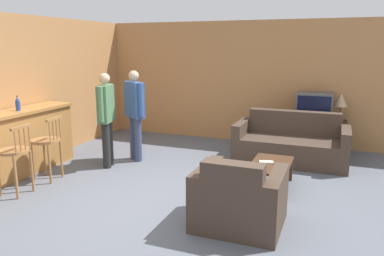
{
  "coord_description": "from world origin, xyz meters",
  "views": [
    {
      "loc": [
        1.86,
        -4.33,
        2.07
      ],
      "look_at": [
        -0.16,
        0.85,
        0.85
      ],
      "focal_mm": 35.0,
      "sensor_mm": 36.0,
      "label": 1
    }
  ],
  "objects_px": {
    "couch_far": "(291,145)",
    "tv_unit": "(312,136)",
    "armchair_near": "(239,200)",
    "bar_chair_near": "(14,156)",
    "coffee_table": "(271,167)",
    "person_by_window": "(135,111)",
    "bar_chair_mid": "(47,145)",
    "tv": "(314,106)",
    "book_on_table": "(266,162)",
    "table_lamp": "(341,101)",
    "person_by_counter": "(106,115)",
    "bottle": "(18,104)"
  },
  "relations": [
    {
      "from": "tv_unit",
      "to": "person_by_counter",
      "type": "distance_m",
      "value": 4.03
    },
    {
      "from": "tv",
      "to": "table_lamp",
      "type": "relative_size",
      "value": 1.25
    },
    {
      "from": "person_by_window",
      "to": "coffee_table",
      "type": "bearing_deg",
      "value": -11.32
    },
    {
      "from": "person_by_counter",
      "to": "bar_chair_mid",
      "type": "bearing_deg",
      "value": -118.98
    },
    {
      "from": "tv",
      "to": "couch_far",
      "type": "bearing_deg",
      "value": -111.37
    },
    {
      "from": "book_on_table",
      "to": "armchair_near",
      "type": "bearing_deg",
      "value": -93.1
    },
    {
      "from": "bar_chair_near",
      "to": "book_on_table",
      "type": "relative_size",
      "value": 4.36
    },
    {
      "from": "bar_chair_near",
      "to": "bar_chair_mid",
      "type": "relative_size",
      "value": 1.0
    },
    {
      "from": "armchair_near",
      "to": "book_on_table",
      "type": "bearing_deg",
      "value": 86.9
    },
    {
      "from": "bar_chair_mid",
      "to": "person_by_counter",
      "type": "relative_size",
      "value": 0.62
    },
    {
      "from": "bottle",
      "to": "tv",
      "type": "bearing_deg",
      "value": 35.57
    },
    {
      "from": "bar_chair_mid",
      "to": "armchair_near",
      "type": "bearing_deg",
      "value": -7.69
    },
    {
      "from": "armchair_near",
      "to": "bar_chair_near",
      "type": "bearing_deg",
      "value": -176.43
    },
    {
      "from": "book_on_table",
      "to": "tv",
      "type": "bearing_deg",
      "value": 77.64
    },
    {
      "from": "bottle",
      "to": "person_by_window",
      "type": "height_order",
      "value": "person_by_window"
    },
    {
      "from": "couch_far",
      "to": "person_by_window",
      "type": "bearing_deg",
      "value": -160.36
    },
    {
      "from": "bar_chair_near",
      "to": "tv_unit",
      "type": "height_order",
      "value": "bar_chair_near"
    },
    {
      "from": "armchair_near",
      "to": "person_by_counter",
      "type": "relative_size",
      "value": 0.61
    },
    {
      "from": "tv",
      "to": "bottle",
      "type": "xyz_separation_m",
      "value": [
        -4.35,
        -3.11,
        0.25
      ]
    },
    {
      "from": "bar_chair_mid",
      "to": "armchair_near",
      "type": "height_order",
      "value": "bar_chair_mid"
    },
    {
      "from": "bar_chair_near",
      "to": "coffee_table",
      "type": "bearing_deg",
      "value": 24.87
    },
    {
      "from": "bottle",
      "to": "coffee_table",
      "type": "bearing_deg",
      "value": 11.93
    },
    {
      "from": "table_lamp",
      "to": "person_by_window",
      "type": "distance_m",
      "value": 3.9
    },
    {
      "from": "person_by_window",
      "to": "armchair_near",
      "type": "bearing_deg",
      "value": -37.44
    },
    {
      "from": "bar_chair_near",
      "to": "coffee_table",
      "type": "distance_m",
      "value": 3.67
    },
    {
      "from": "book_on_table",
      "to": "person_by_window",
      "type": "height_order",
      "value": "person_by_window"
    },
    {
      "from": "book_on_table",
      "to": "tv_unit",
      "type": "bearing_deg",
      "value": 77.65
    },
    {
      "from": "book_on_table",
      "to": "table_lamp",
      "type": "relative_size",
      "value": 0.43
    },
    {
      "from": "bar_chair_near",
      "to": "person_by_counter",
      "type": "xyz_separation_m",
      "value": [
        0.5,
        1.54,
        0.35
      ]
    },
    {
      "from": "tv_unit",
      "to": "person_by_window",
      "type": "height_order",
      "value": "person_by_window"
    },
    {
      "from": "tv_unit",
      "to": "bottle",
      "type": "distance_m",
      "value": 5.42
    },
    {
      "from": "armchair_near",
      "to": "couch_far",
      "type": "bearing_deg",
      "value": 84.82
    },
    {
      "from": "couch_far",
      "to": "person_by_counter",
      "type": "distance_m",
      "value": 3.34
    },
    {
      "from": "tv_unit",
      "to": "tv",
      "type": "xyz_separation_m",
      "value": [
        0.0,
        -0.0,
        0.59
      ]
    },
    {
      "from": "bar_chair_near",
      "to": "coffee_table",
      "type": "xyz_separation_m",
      "value": [
        3.32,
        1.54,
        -0.24
      ]
    },
    {
      "from": "armchair_near",
      "to": "tv",
      "type": "relative_size",
      "value": 1.46
    },
    {
      "from": "couch_far",
      "to": "tv_unit",
      "type": "xyz_separation_m",
      "value": [
        0.32,
        0.82,
        0.01
      ]
    },
    {
      "from": "armchair_near",
      "to": "book_on_table",
      "type": "distance_m",
      "value": 1.34
    },
    {
      "from": "bar_chair_near",
      "to": "armchair_near",
      "type": "height_order",
      "value": "bar_chair_near"
    },
    {
      "from": "tv",
      "to": "table_lamp",
      "type": "xyz_separation_m",
      "value": [
        0.47,
        0.0,
        0.13
      ]
    },
    {
      "from": "coffee_table",
      "to": "person_by_counter",
      "type": "xyz_separation_m",
      "value": [
        -2.82,
        -0.0,
        0.59
      ]
    },
    {
      "from": "bar_chair_near",
      "to": "bar_chair_mid",
      "type": "height_order",
      "value": "same"
    },
    {
      "from": "book_on_table",
      "to": "person_by_counter",
      "type": "relative_size",
      "value": 0.14
    },
    {
      "from": "coffee_table",
      "to": "book_on_table",
      "type": "relative_size",
      "value": 4.14
    },
    {
      "from": "person_by_window",
      "to": "person_by_counter",
      "type": "height_order",
      "value": "person_by_window"
    },
    {
      "from": "coffee_table",
      "to": "person_by_counter",
      "type": "bearing_deg",
      "value": -179.91
    },
    {
      "from": "bar_chair_mid",
      "to": "tv_unit",
      "type": "bearing_deg",
      "value": 40.41
    },
    {
      "from": "book_on_table",
      "to": "table_lamp",
      "type": "xyz_separation_m",
      "value": [
        0.98,
        2.3,
        0.65
      ]
    },
    {
      "from": "bar_chair_near",
      "to": "book_on_table",
      "type": "height_order",
      "value": "bar_chair_near"
    },
    {
      "from": "coffee_table",
      "to": "person_by_window",
      "type": "xyz_separation_m",
      "value": [
        -2.56,
        0.51,
        0.6
      ]
    }
  ]
}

